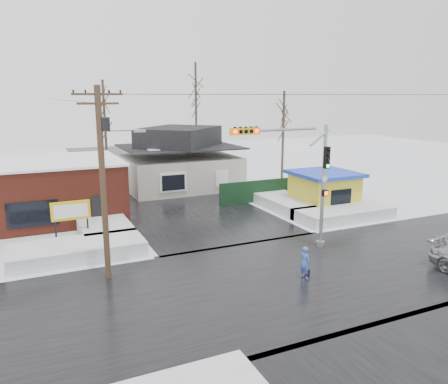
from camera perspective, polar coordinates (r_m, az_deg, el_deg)
name	(u,v)px	position (r m, az deg, el deg)	size (l,w,h in m)	color
ground	(290,277)	(21.66, 8.66, -10.88)	(120.00, 120.00, 0.00)	white
road_ns	(290,277)	(21.66, 8.66, -10.86)	(10.00, 120.00, 0.02)	black
road_ew	(290,277)	(21.66, 8.66, -10.86)	(120.00, 10.00, 0.02)	black
snowbank_nw	(78,250)	(24.99, -18.57, -7.21)	(7.00, 3.00, 0.80)	white
snowbank_ne	(344,213)	(32.00, 15.36, -2.72)	(7.00, 3.00, 0.80)	white
snowbank_nside_w	(100,222)	(29.95, -15.85, -3.78)	(3.00, 8.00, 0.80)	white
snowbank_nside_e	(282,201)	(34.75, 7.55, -1.18)	(3.00, 8.00, 0.80)	white
traffic_signal	(301,171)	(24.07, 10.01, 2.72)	(6.05, 0.68, 7.00)	gray
utility_pole	(104,173)	(20.57, -15.42, 2.44)	(3.15, 0.44, 9.00)	#382619
brick_building	(31,191)	(33.16, -23.94, 0.15)	(12.20, 8.20, 4.12)	maroon
marquee_sign	(71,212)	(26.94, -19.39, -2.47)	(2.20, 0.21, 2.55)	black
house	(180,160)	(41.12, -5.79, 4.13)	(10.40, 8.40, 5.76)	beige
kiosk	(324,190)	(34.32, 12.92, 0.26)	(4.60, 4.60, 2.88)	gold
fence	(264,191)	(36.06, 5.22, 0.19)	(8.00, 0.12, 1.80)	black
tree_far_left	(104,102)	(43.13, -15.45, 11.26)	(3.00, 3.00, 10.00)	#332821
tree_far_mid	(196,86)	(47.71, -3.72, 13.65)	(3.00, 3.00, 12.00)	#332821
tree_far_right	(284,110)	(43.24, 7.81, 10.53)	(3.00, 3.00, 9.00)	#332821
pedestrian	(305,263)	(21.28, 10.53, -9.08)	(0.58, 0.38, 1.59)	#425FB9
shopping_bag	(307,273)	(21.78, 10.83, -10.34)	(0.28, 0.12, 0.35)	black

